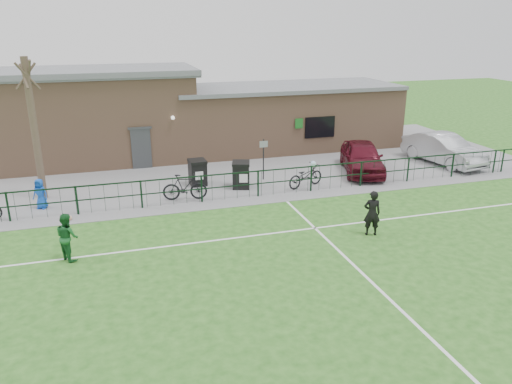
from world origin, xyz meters
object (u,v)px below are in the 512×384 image
object	(u,v)px
bicycle_e	(306,176)
spectator_child	(40,194)
car_maroon	(362,157)
wheelie_bin_left	(198,173)
car_silver	(443,149)
ball_ground	(70,218)
sign_post	(263,159)
bicycle_d	(185,187)
outfield_player	(67,237)
bare_tree	(35,130)
wheelie_bin_right	(241,176)

from	to	relation	value
bicycle_e	spectator_child	xyz separation A→B (m)	(-11.44, 0.51, 0.11)
car_maroon	wheelie_bin_left	bearing A→B (deg)	-163.35
car_silver	spectator_child	world-z (taller)	car_silver
car_maroon	ball_ground	size ratio (longest dim) A/B	23.61
spectator_child	ball_ground	distance (m)	2.10
sign_post	car_silver	bearing A→B (deg)	-0.22
bicycle_d	bicycle_e	world-z (taller)	bicycle_d
spectator_child	outfield_player	xyz separation A→B (m)	(1.32, -5.18, 0.14)
car_maroon	bicycle_d	world-z (taller)	car_maroon
bare_tree	car_maroon	bearing A→B (deg)	-1.75
bare_tree	sign_post	bearing A→B (deg)	-1.27
bare_tree	car_silver	bearing A→B (deg)	-0.74
wheelie_bin_left	outfield_player	bearing A→B (deg)	-132.70
ball_ground	outfield_player	bearing A→B (deg)	-87.08
sign_post	bicycle_e	bearing A→B (deg)	-47.14
car_silver	outfield_player	world-z (taller)	car_silver
wheelie_bin_right	car_maroon	bearing A→B (deg)	21.89
spectator_child	bicycle_d	bearing A→B (deg)	18.09
wheelie_bin_right	outfield_player	size ratio (longest dim) A/B	0.72
car_maroon	car_silver	size ratio (longest dim) A/B	0.96
outfield_player	car_silver	bearing A→B (deg)	-102.74
sign_post	car_silver	size ratio (longest dim) A/B	0.42
bicycle_e	wheelie_bin_left	bearing A→B (deg)	49.16
car_maroon	bicycle_e	world-z (taller)	car_maroon
ball_ground	bicycle_e	bearing A→B (deg)	6.42
car_maroon	outfield_player	bearing A→B (deg)	-137.05
bare_tree	wheelie_bin_right	xyz separation A→B (m)	(8.60, -1.10, -2.41)
car_silver	bicycle_e	world-z (taller)	car_silver
bicycle_d	outfield_player	xyz separation A→B (m)	(-4.50, -4.51, 0.20)
bicycle_e	outfield_player	distance (m)	11.15
wheelie_bin_left	bicycle_d	distance (m)	2.13
spectator_child	outfield_player	bearing A→B (deg)	-51.05
sign_post	bicycle_d	bearing A→B (deg)	-156.28
bare_tree	car_silver	world-z (taller)	bare_tree
wheelie_bin_left	sign_post	world-z (taller)	sign_post
car_maroon	bicycle_d	xyz separation A→B (m)	(-9.26, -1.56, -0.21)
bicycle_d	ball_ground	xyz separation A→B (m)	(-4.68, -1.00, -0.49)
wheelie_bin_right	bicycle_d	size ratio (longest dim) A/B	0.60
bare_tree	spectator_child	distance (m)	2.71
car_silver	spectator_child	bearing A→B (deg)	173.38
sign_post	outfield_player	size ratio (longest dim) A/B	1.27
wheelie_bin_left	ball_ground	size ratio (longest dim) A/B	5.70
wheelie_bin_left	car_maroon	size ratio (longest dim) A/B	0.24
bare_tree	ball_ground	size ratio (longest dim) A/B	30.76
wheelie_bin_left	ball_ground	bearing A→B (deg)	-155.02
outfield_player	spectator_child	bearing A→B (deg)	-16.91
sign_post	car_maroon	world-z (taller)	sign_post
wheelie_bin_left	ball_ground	distance (m)	6.32
car_maroon	sign_post	bearing A→B (deg)	-163.53
bicycle_d	bicycle_e	size ratio (longest dim) A/B	0.95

